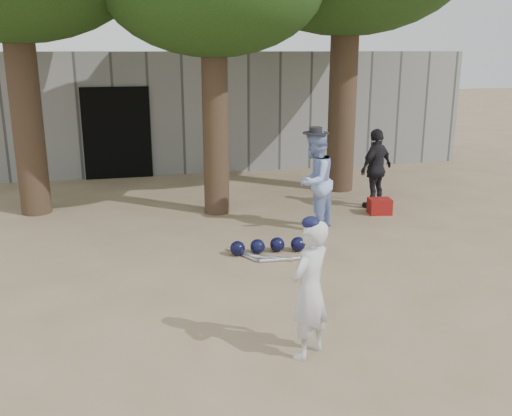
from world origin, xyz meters
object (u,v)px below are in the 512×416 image
object	(u,v)px
spectator_dark	(376,169)
red_bag	(380,206)
spectator_blue	(314,181)
boy_player	(310,290)

from	to	relation	value
spectator_dark	red_bag	xyz separation A→B (m)	(-0.10, -0.47, -0.64)
spectator_dark	spectator_blue	bearing A→B (deg)	2.69
boy_player	red_bag	size ratio (longest dim) A/B	3.47
boy_player	spectator_dark	bearing A→B (deg)	-159.09
spectator_dark	red_bag	size ratio (longest dim) A/B	3.75
boy_player	red_bag	xyz separation A→B (m)	(3.02, 4.67, -0.58)
spectator_dark	red_bag	bearing A→B (deg)	47.06
spectator_dark	red_bag	distance (m)	0.80
boy_player	spectator_dark	distance (m)	6.01
spectator_blue	red_bag	distance (m)	1.82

